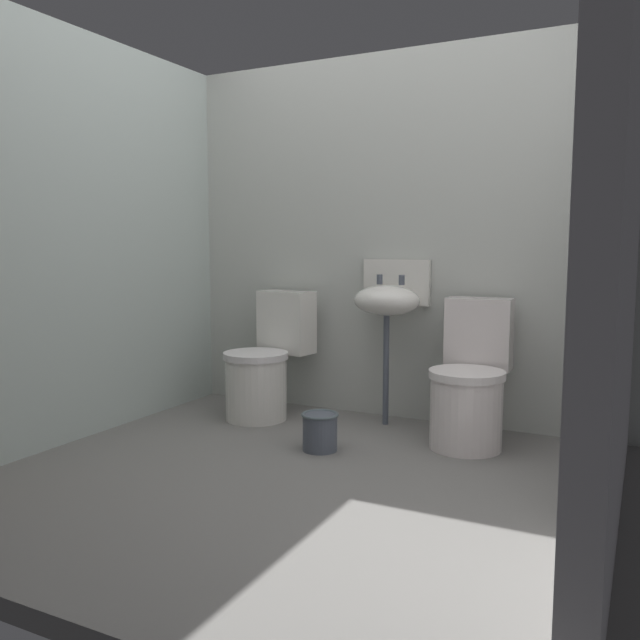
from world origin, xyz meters
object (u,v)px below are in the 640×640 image
object	(u,v)px
toilet_right	(470,386)
toilet_left	(265,366)
bucket	(320,431)
sink	(388,299)

from	to	relation	value
toilet_right	toilet_left	bearing A→B (deg)	-2.14
toilet_left	bucket	distance (m)	0.80
toilet_left	toilet_right	size ratio (longest dim) A/B	1.00
sink	bucket	distance (m)	0.93
toilet_right	bucket	size ratio (longest dim) A/B	3.90
toilet_right	sink	xyz separation A→B (m)	(-0.55, 0.19, 0.43)
sink	bucket	xyz separation A→B (m)	(-0.13, -0.66, -0.65)
toilet_left	sink	distance (m)	0.88
toilet_right	bucket	distance (m)	0.85
toilet_left	bucket	xyz separation A→B (m)	(0.62, -0.47, -0.22)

